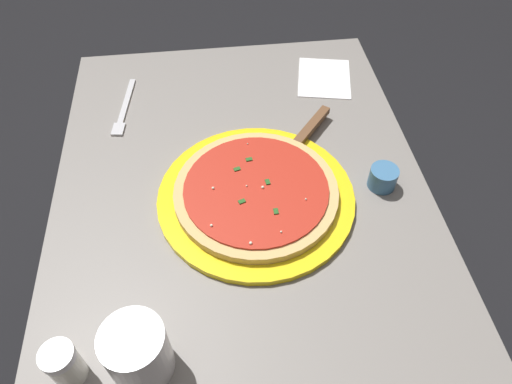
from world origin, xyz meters
name	(u,v)px	position (x,y,z in m)	size (l,w,h in m)	color
ground_plane	(247,339)	(0.00, 0.00, 0.00)	(5.00, 5.00, 0.00)	black
restaurant_table	(243,232)	(0.00, 0.00, 0.57)	(0.91, 0.69, 0.73)	black
serving_plate	(256,197)	(0.04, 0.02, 0.73)	(0.36, 0.36, 0.01)	yellow
pizza	(256,191)	(0.04, 0.02, 0.75)	(0.29, 0.29, 0.02)	#DBB26B
pizza_server	(302,139)	(-0.09, 0.13, 0.74)	(0.20, 0.17, 0.01)	silver
cup_tall_drink	(138,352)	(0.32, -0.17, 0.78)	(0.09, 0.09, 0.10)	silver
cup_small_sauce	(383,178)	(0.03, 0.26, 0.75)	(0.05, 0.05, 0.04)	teal
napkin_folded_right	(324,78)	(-0.30, 0.23, 0.73)	(0.15, 0.12, 0.00)	white
fork	(124,110)	(-0.24, -0.23, 0.73)	(0.19, 0.04, 0.00)	silver
parmesan_shaker	(64,364)	(0.32, -0.27, 0.76)	(0.05, 0.05, 0.07)	silver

